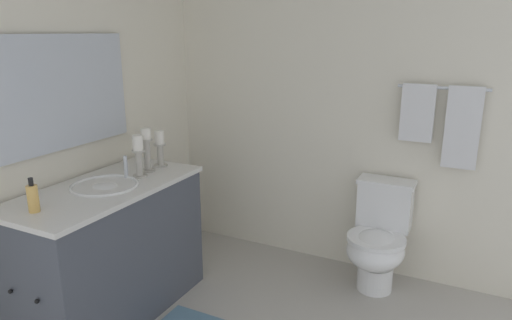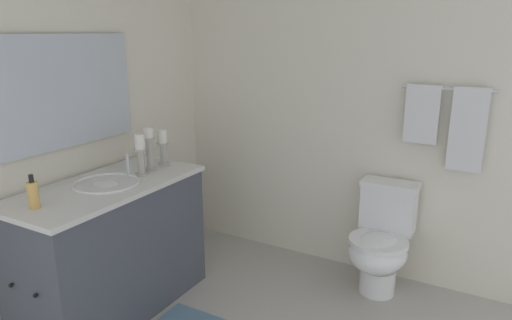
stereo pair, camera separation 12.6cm
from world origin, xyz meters
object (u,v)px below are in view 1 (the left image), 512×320
Objects in this scene: vanity_cabinet at (111,251)px; towel_near_vanity at (417,113)px; candle_holder_short at (147,149)px; towel_bar at (443,88)px; soap_bottle at (33,198)px; toilet at (378,240)px; mirror at (61,93)px; candle_holder_tall at (160,148)px; sink_basin at (105,192)px; towel_center at (462,128)px; candle_holder_mid at (139,155)px.

vanity_cabinet is 2.15m from towel_near_vanity.
towel_bar reaches higher than candle_holder_short.
toilet is (1.44, 1.50, -0.56)m from soap_bottle.
towel_near_vanity reaches higher than towel_bar.
candle_holder_tall is (0.31, 0.49, -0.41)m from mirror.
toilet is at bearing 31.61° from mirror.
candle_holder_short is (0.04, 0.35, 0.19)m from sink_basin.
mirror is (-0.28, 0.00, 0.96)m from vanity_cabinet.
towel_center is at bearing 30.40° from mirror.
vanity_cabinet is 0.68m from candle_holder_short.
mirror is at bearing -122.27° from candle_holder_tall.
candle_holder_mid is (0.34, 0.24, -0.39)m from mirror.
candle_holder_tall is at bearing 91.61° from candle_holder_short.
towel_bar is at bearing 31.96° from candle_holder_mid.
candle_holder_mid is (0.06, 0.24, 0.57)m from vanity_cabinet.
towel_bar is (1.73, 1.72, 0.46)m from soap_bottle.
towel_center is (1.84, 1.25, 0.72)m from vanity_cabinet.
vanity_cabinet is at bearing -95.68° from candle_holder_short.
soap_bottle is at bearing -132.93° from towel_near_vanity.
candle_holder_tall is at bearing -158.34° from toilet.
vanity_cabinet is 4.59× the size of candle_holder_mid.
candle_holder_tall is 1.61m from toilet.
soap_bottle is (-0.02, -0.46, 0.50)m from vanity_cabinet.
towel_near_vanity is (1.84, 1.25, -0.17)m from mirror.
soap_bottle is at bearing -92.93° from vanity_cabinet.
towel_center is at bearing 34.05° from vanity_cabinet.
toilet is (1.35, 0.80, -0.63)m from candle_holder_mid.
sink_basin is 1.50× the size of candle_holder_mid.
sink_basin is at bearing 90.00° from vanity_cabinet.
candle_holder_tall reaches higher than soap_bottle.
mirror reaches higher than sink_basin.
towel_center is (1.84, 1.25, 0.33)m from sink_basin.
towel_bar is at bearing 44.94° from soap_bottle.
toilet is (1.41, 1.04, -0.06)m from vanity_cabinet.
mirror is 1.95× the size of towel_center.
mirror is at bearing -144.93° from candle_holder_mid.
towel_near_vanity reaches higher than toilet.
candle_holder_tall is 0.46× the size of towel_center.
candle_holder_mid reaches higher than soap_bottle.
candle_holder_tall is at bearing 57.73° from mirror.
candle_holder_short is 1.59× the size of soap_bottle.
candle_holder_short reaches higher than soap_bottle.
candle_holder_mid is at bearing 75.14° from vanity_cabinet.
towel_bar is at bearing 36.58° from vanity_cabinet.
soap_bottle is 2.35m from towel_near_vanity.
mirror reaches higher than soap_bottle.
candle_holder_mid is at bearing 35.07° from mirror.
mirror is 1.37× the size of toilet.
candle_holder_tall reaches higher than sink_basin.
mirror is at bearing -147.49° from towel_bar.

